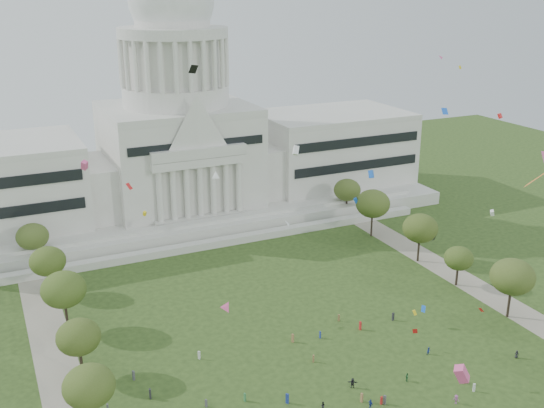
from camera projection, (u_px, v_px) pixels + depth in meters
capitol at (179, 144)px, 197.03m from camera, size 160.00×64.50×91.30m
path_left at (64, 392)px, 113.46m from camera, size 8.00×160.00×0.04m
path_right at (480, 290)px, 151.79m from camera, size 8.00×160.00×0.04m
row_tree_l_2 at (89, 386)px, 101.00m from camera, size 8.42×8.42×11.97m
row_tree_r_2 at (513, 277)px, 136.35m from camera, size 9.55×9.55×13.58m
row_tree_l_3 at (78, 337)px, 115.72m from camera, size 8.12×8.12×11.55m
row_tree_r_3 at (459, 258)px, 151.90m from camera, size 7.01×7.01×9.98m
row_tree_l_4 at (64, 290)px, 131.19m from camera, size 9.29×9.29×13.21m
row_tree_r_4 at (420, 228)px, 164.66m from camera, size 9.19×9.19×13.06m
row_tree_l_5 at (48, 261)px, 146.99m from camera, size 8.33×8.33×11.85m
row_tree_r_5 at (373, 204)px, 181.21m from camera, size 9.82×9.82×13.96m
row_tree_l_6 at (32, 237)px, 161.92m from camera, size 8.19×8.19×11.64m
row_tree_r_6 at (347, 190)px, 198.04m from camera, size 8.42×8.42×11.97m
person_0 at (517, 354)px, 123.77m from camera, size 0.95×0.92×1.64m
person_2 at (429, 351)px, 124.98m from camera, size 0.81×0.56×1.56m
person_3 at (456, 399)px, 110.20m from camera, size 1.15×1.24×1.74m
person_4 at (370, 404)px, 108.90m from camera, size 0.80×1.17×1.82m
person_5 at (353, 383)px, 114.56m from camera, size 1.91×1.55×1.94m
person_8 at (323, 406)px, 108.64m from camera, size 0.91×0.85×1.60m
person_9 at (464, 380)px, 115.87m from camera, size 0.84×1.14×1.58m
person_10 at (407, 377)px, 116.45m from camera, size 0.84×1.12×1.71m
distant_crowd at (268, 385)px, 114.18m from camera, size 62.89×32.50×1.95m
kite_swarm at (372, 239)px, 103.80m from camera, size 82.57×107.21×55.42m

